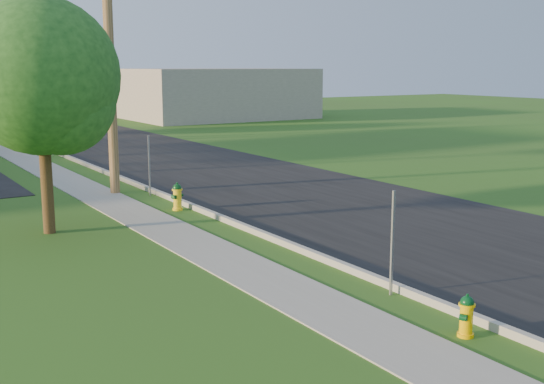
% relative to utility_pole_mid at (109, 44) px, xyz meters
% --- Properties ---
extents(road, '(8.00, 120.00, 0.02)m').
position_rel_utility_pole_mid_xyz_m(road, '(5.10, -7.00, -4.94)').
color(road, black).
rests_on(road, ground).
extents(curb, '(0.15, 120.00, 0.15)m').
position_rel_utility_pole_mid_xyz_m(curb, '(1.10, -7.00, -4.88)').
color(curb, '#9E9B92').
rests_on(curb, ground).
extents(sidewalk, '(1.50, 120.00, 0.03)m').
position_rel_utility_pole_mid_xyz_m(sidewalk, '(-0.65, -7.00, -4.94)').
color(sidewalk, gray).
rests_on(sidewalk, ground).
extents(utility_pole_mid, '(1.40, 0.32, 9.80)m').
position_rel_utility_pole_mid_xyz_m(utility_pole_mid, '(0.00, 0.00, 0.00)').
color(utility_pole_mid, brown).
rests_on(utility_pole_mid, ground).
extents(sign_post_near, '(0.05, 0.04, 2.00)m').
position_rel_utility_pole_mid_xyz_m(sign_post_near, '(0.85, -12.80, -3.95)').
color(sign_post_near, gray).
rests_on(sign_post_near, ground).
extents(sign_post_mid, '(0.05, 0.04, 2.00)m').
position_rel_utility_pole_mid_xyz_m(sign_post_mid, '(0.85, -1.00, -3.95)').
color(sign_post_mid, gray).
rests_on(sign_post_mid, ground).
extents(sign_post_far, '(0.05, 0.04, 2.00)m').
position_rel_utility_pole_mid_xyz_m(sign_post_far, '(0.85, 11.20, -3.95)').
color(sign_post_far, gray).
rests_on(sign_post_far, ground).
extents(distant_building, '(14.00, 10.00, 4.00)m').
position_rel_utility_pole_mid_xyz_m(distant_building, '(18.60, 28.00, -2.95)').
color(distant_building, gray).
rests_on(distant_building, ground).
extents(tree_verge, '(3.94, 3.94, 5.97)m').
position_rel_utility_pole_mid_xyz_m(tree_verge, '(-3.22, -4.52, -1.11)').
color(tree_verge, '#3B2A14').
rests_on(tree_verge, ground).
extents(hydrant_near, '(0.37, 0.33, 0.71)m').
position_rel_utility_pole_mid_xyz_m(hydrant_near, '(0.51, -14.95, -4.61)').
color(hydrant_near, '#E9B200').
rests_on(hydrant_near, ground).
extents(hydrant_mid, '(0.43, 0.39, 0.84)m').
position_rel_utility_pole_mid_xyz_m(hydrant_mid, '(0.65, -3.64, -4.54)').
color(hydrant_mid, yellow).
rests_on(hydrant_mid, ground).
extents(hydrant_far, '(0.36, 0.32, 0.69)m').
position_rel_utility_pole_mid_xyz_m(hydrant_far, '(0.70, 12.29, -4.62)').
color(hydrant_far, yellow).
rests_on(hydrant_far, ground).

